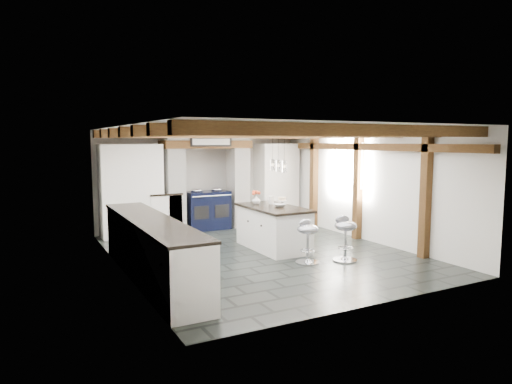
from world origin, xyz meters
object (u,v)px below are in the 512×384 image
kitchen_island (273,227)px  bar_stool_near (345,233)px  range_cooker (207,209)px  bar_stool_far (307,236)px

kitchen_island → bar_stool_near: kitchen_island is taller
range_cooker → bar_stool_far: range_cooker is taller
kitchen_island → bar_stool_far: kitchen_island is taller
range_cooker → kitchen_island: kitchen_island is taller
bar_stool_far → kitchen_island: bearing=78.4°
kitchen_island → bar_stool_near: bearing=-64.6°
bar_stool_far → range_cooker: bearing=84.8°
bar_stool_near → bar_stool_far: bearing=173.9°
bar_stool_near → kitchen_island: bearing=124.7°
kitchen_island → bar_stool_near: 1.51m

